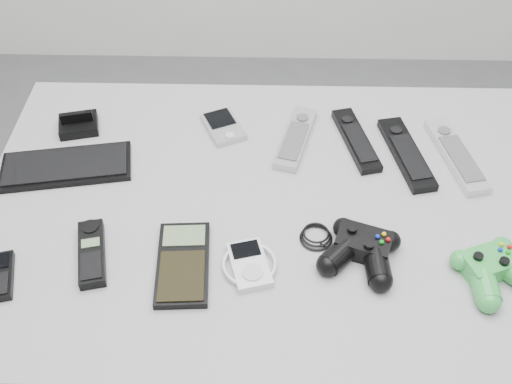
{
  "coord_description": "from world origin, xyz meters",
  "views": [
    {
      "loc": [
        -0.12,
        -0.69,
        1.61
      ],
      "look_at": [
        -0.14,
        0.09,
        0.8
      ],
      "focal_mm": 42.0,
      "sensor_mm": 36.0,
      "label": 1
    }
  ],
  "objects_px": {
    "mp3_player": "(249,264)",
    "remote_black_b": "(406,153)",
    "remote_silver_a": "(296,137)",
    "remote_black_a": "(356,139)",
    "pda": "(223,126)",
    "remote_silver_b": "(456,154)",
    "calculator": "(183,263)",
    "cordless_handset": "(92,253)",
    "pda_keyboard": "(66,166)",
    "controller_green": "(494,268)",
    "desk": "(284,226)",
    "controller_black": "(362,248)"
  },
  "relations": [
    {
      "from": "mp3_player",
      "to": "remote_black_b",
      "type": "bearing_deg",
      "value": 27.8
    },
    {
      "from": "remote_silver_a",
      "to": "remote_black_a",
      "type": "height_order",
      "value": "remote_silver_a"
    },
    {
      "from": "remote_silver_a",
      "to": "pda",
      "type": "bearing_deg",
      "value": -177.84
    },
    {
      "from": "remote_silver_b",
      "to": "calculator",
      "type": "bearing_deg",
      "value": -163.54
    },
    {
      "from": "remote_black_a",
      "to": "cordless_handset",
      "type": "bearing_deg",
      "value": -161.64
    },
    {
      "from": "pda_keyboard",
      "to": "controller_green",
      "type": "bearing_deg",
      "value": -27.15
    },
    {
      "from": "mp3_player",
      "to": "pda_keyboard",
      "type": "bearing_deg",
      "value": 132.68
    },
    {
      "from": "remote_silver_b",
      "to": "remote_black_a",
      "type": "bearing_deg",
      "value": 155.66
    },
    {
      "from": "desk",
      "to": "remote_silver_a",
      "type": "xyz_separation_m",
      "value": [
        0.02,
        0.18,
        0.08
      ]
    },
    {
      "from": "calculator",
      "to": "controller_black",
      "type": "bearing_deg",
      "value": 2.03
    },
    {
      "from": "pda",
      "to": "remote_black_b",
      "type": "relative_size",
      "value": 0.5
    },
    {
      "from": "remote_silver_b",
      "to": "pda_keyboard",
      "type": "bearing_deg",
      "value": 171.47
    },
    {
      "from": "remote_silver_a",
      "to": "remote_black_b",
      "type": "bearing_deg",
      "value": 4.39
    },
    {
      "from": "remote_black_b",
      "to": "cordless_handset",
      "type": "relative_size",
      "value": 1.52
    },
    {
      "from": "desk",
      "to": "controller_black",
      "type": "relative_size",
      "value": 5.22
    },
    {
      "from": "cordless_handset",
      "to": "mp3_player",
      "type": "height_order",
      "value": "cordless_handset"
    },
    {
      "from": "desk",
      "to": "remote_silver_b",
      "type": "height_order",
      "value": "remote_silver_b"
    },
    {
      "from": "remote_black_a",
      "to": "controller_black",
      "type": "relative_size",
      "value": 0.87
    },
    {
      "from": "remote_black_a",
      "to": "remote_silver_b",
      "type": "relative_size",
      "value": 0.89
    },
    {
      "from": "remote_black_a",
      "to": "calculator",
      "type": "height_order",
      "value": "remote_black_a"
    },
    {
      "from": "remote_silver_a",
      "to": "controller_green",
      "type": "bearing_deg",
      "value": -31.13
    },
    {
      "from": "pda",
      "to": "remote_black_a",
      "type": "distance_m",
      "value": 0.28
    },
    {
      "from": "pda_keyboard",
      "to": "controller_green",
      "type": "height_order",
      "value": "controller_green"
    },
    {
      "from": "pda",
      "to": "remote_silver_b",
      "type": "relative_size",
      "value": 0.49
    },
    {
      "from": "remote_black_b",
      "to": "controller_green",
      "type": "bearing_deg",
      "value": -83.4
    },
    {
      "from": "desk",
      "to": "pda",
      "type": "relative_size",
      "value": 11.0
    },
    {
      "from": "calculator",
      "to": "mp3_player",
      "type": "height_order",
      "value": "same"
    },
    {
      "from": "pda_keyboard",
      "to": "remote_black_b",
      "type": "xyz_separation_m",
      "value": [
        0.68,
        0.05,
        0.0
      ]
    },
    {
      "from": "remote_black_a",
      "to": "cordless_handset",
      "type": "height_order",
      "value": "cordless_handset"
    },
    {
      "from": "desk",
      "to": "remote_black_b",
      "type": "distance_m",
      "value": 0.29
    },
    {
      "from": "cordless_handset",
      "to": "calculator",
      "type": "xyz_separation_m",
      "value": [
        0.16,
        -0.02,
        -0.0
      ]
    },
    {
      "from": "remote_black_a",
      "to": "controller_green",
      "type": "distance_m",
      "value": 0.39
    },
    {
      "from": "remote_silver_a",
      "to": "remote_black_b",
      "type": "xyz_separation_m",
      "value": [
        0.22,
        -0.04,
        -0.0
      ]
    },
    {
      "from": "remote_black_a",
      "to": "controller_green",
      "type": "bearing_deg",
      "value": -73.74
    },
    {
      "from": "remote_silver_b",
      "to": "controller_green",
      "type": "xyz_separation_m",
      "value": [
        -0.0,
        -0.29,
        0.01
      ]
    },
    {
      "from": "pda_keyboard",
      "to": "desk",
      "type": "bearing_deg",
      "value": -20.59
    },
    {
      "from": "pda_keyboard",
      "to": "controller_black",
      "type": "distance_m",
      "value": 0.6
    },
    {
      "from": "cordless_handset",
      "to": "remote_black_b",
      "type": "bearing_deg",
      "value": 11.69
    },
    {
      "from": "pda",
      "to": "remote_silver_b",
      "type": "bearing_deg",
      "value": -34.22
    },
    {
      "from": "pda",
      "to": "cordless_handset",
      "type": "xyz_separation_m",
      "value": [
        -0.21,
        -0.35,
        0.0
      ]
    },
    {
      "from": "pda_keyboard",
      "to": "remote_black_a",
      "type": "distance_m",
      "value": 0.59
    },
    {
      "from": "calculator",
      "to": "controller_black",
      "type": "relative_size",
      "value": 0.78
    },
    {
      "from": "pda",
      "to": "remote_silver_a",
      "type": "height_order",
      "value": "remote_silver_a"
    },
    {
      "from": "mp3_player",
      "to": "controller_black",
      "type": "height_order",
      "value": "controller_black"
    },
    {
      "from": "calculator",
      "to": "controller_black",
      "type": "distance_m",
      "value": 0.31
    },
    {
      "from": "desk",
      "to": "remote_silver_b",
      "type": "xyz_separation_m",
      "value": [
        0.35,
        0.13,
        0.08
      ]
    },
    {
      "from": "pda_keyboard",
      "to": "mp3_player",
      "type": "xyz_separation_m",
      "value": [
        0.37,
        -0.24,
        0.0
      ]
    },
    {
      "from": "pda",
      "to": "remote_silver_a",
      "type": "distance_m",
      "value": 0.16
    },
    {
      "from": "remote_black_a",
      "to": "controller_black",
      "type": "xyz_separation_m",
      "value": [
        -0.02,
        -0.3,
        0.01
      ]
    },
    {
      "from": "remote_black_a",
      "to": "controller_green",
      "type": "height_order",
      "value": "controller_green"
    }
  ]
}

